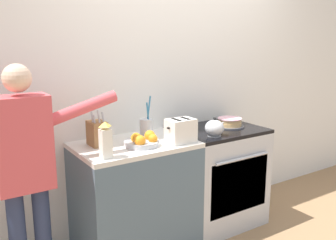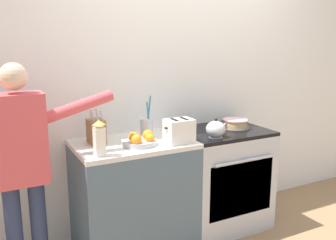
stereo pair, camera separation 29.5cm
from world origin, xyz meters
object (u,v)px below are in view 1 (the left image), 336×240
tea_kettle (215,128)px  knife_block (97,133)px  utensil_crock (146,128)px  fruit_bowl (143,141)px  stove_range (217,176)px  layer_cake (230,123)px  toaster (181,131)px  milk_carton (106,141)px  person_baker (26,163)px

tea_kettle → knife_block: knife_block is taller
knife_block → utensil_crock: size_ratio=0.80×
fruit_bowl → stove_range: bearing=7.2°
utensil_crock → tea_kettle: bearing=-26.9°
stove_range → tea_kettle: tea_kettle is taller
layer_cake → toaster: 0.69m
stove_range → knife_block: (-1.10, 0.10, 0.54)m
utensil_crock → toaster: bearing=-58.5°
milk_carton → person_baker: 0.52m
knife_block → milk_carton: size_ratio=1.10×
stove_range → toaster: bearing=-161.4°
utensil_crock → milk_carton: (-0.48, -0.29, 0.04)m
layer_cake → fruit_bowl: size_ratio=1.00×
knife_block → toaster: knife_block is taller
stove_range → toaster: toaster is taller
utensil_crock → fruit_bowl: size_ratio=1.29×
fruit_bowl → utensil_crock: bearing=52.8°
layer_cake → toaster: size_ratio=1.17×
layer_cake → milk_carton: 1.33m
knife_block → milk_carton: bearing=-102.8°
stove_range → person_baker: size_ratio=0.58×
stove_range → layer_cake: size_ratio=3.35×
stove_range → tea_kettle: 0.57m
milk_carton → fruit_bowl: bearing=18.0°
utensil_crock → fruit_bowl: 0.23m
toaster → person_baker: (-1.12, 0.11, -0.08)m
tea_kettle → utensil_crock: utensil_crock is taller
stove_range → layer_cake: bearing=0.9°
tea_kettle → fruit_bowl: size_ratio=0.73×
layer_cake → milk_carton: size_ratio=1.06×
toaster → person_baker: person_baker is taller
knife_block → fruit_bowl: 0.34m
tea_kettle → knife_block: size_ratio=0.71×
person_baker → milk_carton: bearing=-15.0°
toaster → person_baker: bearing=174.3°
tea_kettle → utensil_crock: (-0.50, 0.25, 0.02)m
knife_block → utensil_crock: bearing=-3.1°
stove_range → milk_carton: (-1.17, -0.22, 0.56)m
tea_kettle → person_baker: person_baker is taller
layer_cake → milk_carton: milk_carton is taller
layer_cake → person_baker: person_baker is taller
tea_kettle → person_baker: 1.47m
stove_range → toaster: size_ratio=3.93×
tea_kettle → milk_carton: (-0.98, -0.04, 0.05)m
fruit_bowl → milk_carton: milk_carton is taller
toaster → fruit_bowl: bearing=165.6°
stove_range → layer_cake: layer_cake is taller
layer_cake → tea_kettle: size_ratio=1.37×
fruit_bowl → milk_carton: 0.37m
stove_range → milk_carton: bearing=-169.5°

